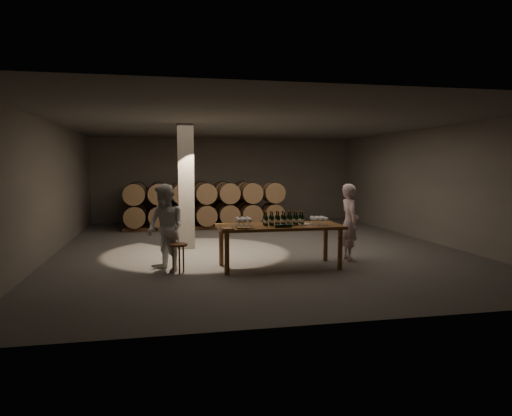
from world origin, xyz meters
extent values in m
plane|color=#53504D|center=(0.00, 0.00, 0.00)|extent=(12.00, 12.00, 0.00)
plane|color=#605E59|center=(0.00, 0.00, 3.20)|extent=(12.00, 12.00, 0.00)
plane|color=#645F56|center=(0.00, 6.00, 1.60)|extent=(10.00, 0.00, 10.00)
plane|color=#645F56|center=(0.00, -6.00, 1.60)|extent=(10.00, 0.00, 10.00)
plane|color=#645F56|center=(-5.00, 0.00, 1.60)|extent=(0.00, 12.00, 12.00)
plane|color=#645F56|center=(5.00, 0.00, 1.60)|extent=(0.00, 12.00, 12.00)
cube|color=slate|center=(-1.80, 0.20, 1.60)|extent=(0.40, 0.40, 3.20)
cylinder|color=brown|center=(-1.18, -2.93, 0.42)|extent=(0.10, 0.10, 0.84)
cylinder|color=brown|center=(1.18, -2.93, 0.42)|extent=(0.10, 0.10, 0.84)
cylinder|color=brown|center=(-1.18, -2.07, 0.42)|extent=(0.10, 0.10, 0.84)
cylinder|color=brown|center=(1.18, -2.07, 0.42)|extent=(0.10, 0.10, 0.84)
cube|color=brown|center=(0.00, -2.50, 0.87)|extent=(2.60, 1.10, 0.06)
cube|color=#54331C|center=(-1.35, 4.90, 0.06)|extent=(4.70, 0.10, 0.12)
cube|color=#54331C|center=(-1.35, 5.50, 0.06)|extent=(4.70, 0.10, 0.12)
cylinder|color=#916641|center=(-3.30, 5.20, 0.47)|extent=(0.70, 0.95, 0.70)
cylinder|color=black|center=(-3.30, 4.94, 0.47)|extent=(0.73, 0.04, 0.73)
cylinder|color=black|center=(-3.30, 5.46, 0.47)|extent=(0.73, 0.04, 0.73)
cylinder|color=#916641|center=(-2.52, 5.20, 0.47)|extent=(0.70, 0.95, 0.70)
cylinder|color=black|center=(-2.52, 4.94, 0.47)|extent=(0.73, 0.04, 0.73)
cylinder|color=black|center=(-2.52, 5.46, 0.47)|extent=(0.73, 0.04, 0.73)
cylinder|color=#916641|center=(-1.74, 5.20, 0.47)|extent=(0.70, 0.95, 0.70)
cylinder|color=black|center=(-1.74, 4.94, 0.47)|extent=(0.73, 0.04, 0.73)
cylinder|color=black|center=(-1.74, 5.46, 0.47)|extent=(0.73, 0.04, 0.73)
cylinder|color=#916641|center=(-0.96, 5.20, 0.47)|extent=(0.70, 0.95, 0.70)
cylinder|color=black|center=(-0.96, 4.94, 0.47)|extent=(0.73, 0.04, 0.73)
cylinder|color=black|center=(-0.96, 5.46, 0.47)|extent=(0.73, 0.04, 0.73)
cylinder|color=#916641|center=(-0.18, 5.20, 0.47)|extent=(0.70, 0.95, 0.70)
cylinder|color=black|center=(-0.18, 4.94, 0.47)|extent=(0.73, 0.04, 0.73)
cylinder|color=black|center=(-0.18, 5.46, 0.47)|extent=(0.73, 0.04, 0.73)
cylinder|color=#916641|center=(0.60, 5.20, 0.47)|extent=(0.70, 0.95, 0.70)
cylinder|color=black|center=(0.60, 4.94, 0.47)|extent=(0.73, 0.04, 0.73)
cylinder|color=black|center=(0.60, 5.46, 0.47)|extent=(0.73, 0.04, 0.73)
cylinder|color=#916641|center=(-3.30, 5.20, 1.21)|extent=(0.70, 0.95, 0.70)
cylinder|color=black|center=(-3.30, 4.94, 1.21)|extent=(0.73, 0.04, 0.73)
cylinder|color=black|center=(-3.30, 5.46, 1.21)|extent=(0.73, 0.04, 0.73)
cylinder|color=#916641|center=(-2.52, 5.20, 1.21)|extent=(0.70, 0.95, 0.70)
cylinder|color=black|center=(-2.52, 4.94, 1.21)|extent=(0.73, 0.04, 0.73)
cylinder|color=black|center=(-2.52, 5.46, 1.21)|extent=(0.73, 0.04, 0.73)
cylinder|color=#916641|center=(-1.74, 5.20, 1.21)|extent=(0.70, 0.95, 0.70)
cylinder|color=black|center=(-1.74, 4.94, 1.21)|extent=(0.73, 0.04, 0.73)
cylinder|color=black|center=(-1.74, 5.46, 1.21)|extent=(0.73, 0.04, 0.73)
cylinder|color=#916641|center=(-0.96, 5.20, 1.21)|extent=(0.70, 0.95, 0.70)
cylinder|color=black|center=(-0.96, 4.94, 1.21)|extent=(0.73, 0.04, 0.73)
cylinder|color=black|center=(-0.96, 5.46, 1.21)|extent=(0.73, 0.04, 0.73)
cylinder|color=#916641|center=(-0.18, 5.20, 1.21)|extent=(0.70, 0.95, 0.70)
cylinder|color=black|center=(-0.18, 4.94, 1.21)|extent=(0.73, 0.04, 0.73)
cylinder|color=black|center=(-0.18, 5.46, 1.21)|extent=(0.73, 0.04, 0.73)
cylinder|color=#916641|center=(0.60, 5.20, 1.21)|extent=(0.70, 0.95, 0.70)
cylinder|color=black|center=(0.60, 4.94, 1.21)|extent=(0.73, 0.04, 0.73)
cylinder|color=black|center=(0.60, 5.46, 1.21)|extent=(0.73, 0.04, 0.73)
cube|color=#54331C|center=(-0.96, 3.50, 0.06)|extent=(5.48, 0.10, 0.12)
cube|color=#54331C|center=(-0.96, 4.10, 0.06)|extent=(5.48, 0.10, 0.12)
cylinder|color=#916641|center=(-3.30, 3.80, 0.47)|extent=(0.70, 0.95, 0.70)
cylinder|color=black|center=(-3.30, 3.54, 0.47)|extent=(0.73, 0.04, 0.73)
cylinder|color=black|center=(-3.30, 4.06, 0.47)|extent=(0.73, 0.04, 0.73)
cylinder|color=#916641|center=(-2.52, 3.80, 0.47)|extent=(0.70, 0.95, 0.70)
cylinder|color=black|center=(-2.52, 3.54, 0.47)|extent=(0.73, 0.04, 0.73)
cylinder|color=black|center=(-2.52, 4.06, 0.47)|extent=(0.73, 0.04, 0.73)
cylinder|color=#916641|center=(-1.74, 3.80, 0.47)|extent=(0.70, 0.95, 0.70)
cylinder|color=black|center=(-1.74, 3.54, 0.47)|extent=(0.73, 0.04, 0.73)
cylinder|color=black|center=(-1.74, 4.06, 0.47)|extent=(0.73, 0.04, 0.73)
cylinder|color=#916641|center=(-0.96, 3.80, 0.47)|extent=(0.70, 0.95, 0.70)
cylinder|color=black|center=(-0.96, 3.54, 0.47)|extent=(0.73, 0.04, 0.73)
cylinder|color=black|center=(-0.96, 4.06, 0.47)|extent=(0.73, 0.04, 0.73)
cylinder|color=#916641|center=(-0.18, 3.80, 0.47)|extent=(0.70, 0.95, 0.70)
cylinder|color=black|center=(-0.18, 3.54, 0.47)|extent=(0.73, 0.04, 0.73)
cylinder|color=black|center=(-0.18, 4.06, 0.47)|extent=(0.73, 0.04, 0.73)
cylinder|color=#916641|center=(0.60, 3.80, 0.47)|extent=(0.70, 0.95, 0.70)
cylinder|color=black|center=(0.60, 3.54, 0.47)|extent=(0.73, 0.04, 0.73)
cylinder|color=black|center=(0.60, 4.06, 0.47)|extent=(0.73, 0.04, 0.73)
cylinder|color=#916641|center=(1.38, 3.80, 0.47)|extent=(0.70, 0.95, 0.70)
cylinder|color=black|center=(1.38, 3.54, 0.47)|extent=(0.73, 0.04, 0.73)
cylinder|color=black|center=(1.38, 4.06, 0.47)|extent=(0.73, 0.04, 0.73)
cylinder|color=#916641|center=(-3.30, 3.80, 1.21)|extent=(0.70, 0.95, 0.70)
cylinder|color=black|center=(-3.30, 3.54, 1.21)|extent=(0.73, 0.04, 0.73)
cylinder|color=black|center=(-3.30, 4.06, 1.21)|extent=(0.73, 0.04, 0.73)
cylinder|color=#916641|center=(-2.52, 3.80, 1.21)|extent=(0.70, 0.95, 0.70)
cylinder|color=black|center=(-2.52, 3.54, 1.21)|extent=(0.73, 0.04, 0.73)
cylinder|color=black|center=(-2.52, 4.06, 1.21)|extent=(0.73, 0.04, 0.73)
cylinder|color=#916641|center=(-1.74, 3.80, 1.21)|extent=(0.70, 0.95, 0.70)
cylinder|color=black|center=(-1.74, 3.54, 1.21)|extent=(0.73, 0.04, 0.73)
cylinder|color=black|center=(-1.74, 4.06, 1.21)|extent=(0.73, 0.04, 0.73)
cylinder|color=#916641|center=(-0.96, 3.80, 1.21)|extent=(0.70, 0.95, 0.70)
cylinder|color=black|center=(-0.96, 3.54, 1.21)|extent=(0.73, 0.04, 0.73)
cylinder|color=black|center=(-0.96, 4.06, 1.21)|extent=(0.73, 0.04, 0.73)
cylinder|color=#916641|center=(-0.18, 3.80, 1.21)|extent=(0.70, 0.95, 0.70)
cylinder|color=black|center=(-0.18, 3.54, 1.21)|extent=(0.73, 0.04, 0.73)
cylinder|color=black|center=(-0.18, 4.06, 1.21)|extent=(0.73, 0.04, 0.73)
cylinder|color=#916641|center=(0.60, 3.80, 1.21)|extent=(0.70, 0.95, 0.70)
cylinder|color=black|center=(0.60, 3.54, 1.21)|extent=(0.73, 0.04, 0.73)
cylinder|color=black|center=(0.60, 4.06, 1.21)|extent=(0.73, 0.04, 0.73)
cylinder|color=#916641|center=(1.38, 3.80, 1.21)|extent=(0.70, 0.95, 0.70)
cylinder|color=black|center=(1.38, 3.54, 1.21)|extent=(0.73, 0.04, 0.73)
cylinder|color=black|center=(1.38, 4.06, 1.21)|extent=(0.73, 0.04, 0.73)
cylinder|color=black|center=(-0.31, -2.59, 1.00)|extent=(0.07, 0.07, 0.20)
cylinder|color=silver|center=(-0.31, -2.59, 0.99)|extent=(0.07, 0.07, 0.06)
cylinder|color=black|center=(-0.31, -2.59, 1.14)|extent=(0.03, 0.03, 0.08)
cylinder|color=gold|center=(-0.31, -2.59, 1.19)|extent=(0.03, 0.03, 0.02)
cylinder|color=black|center=(-0.31, -2.44, 1.00)|extent=(0.07, 0.07, 0.20)
cylinder|color=silver|center=(-0.31, -2.44, 0.99)|extent=(0.07, 0.07, 0.06)
cylinder|color=black|center=(-0.31, -2.44, 1.14)|extent=(0.03, 0.03, 0.08)
cylinder|color=maroon|center=(-0.31, -2.44, 1.19)|extent=(0.03, 0.03, 0.02)
cylinder|color=black|center=(-0.18, -2.59, 1.00)|extent=(0.07, 0.07, 0.20)
cylinder|color=silver|center=(-0.18, -2.59, 0.99)|extent=(0.07, 0.07, 0.06)
cylinder|color=black|center=(-0.18, -2.59, 1.14)|extent=(0.03, 0.03, 0.08)
cylinder|color=maroon|center=(-0.18, -2.59, 1.19)|extent=(0.03, 0.03, 0.02)
cylinder|color=black|center=(-0.18, -2.44, 1.00)|extent=(0.07, 0.07, 0.20)
cylinder|color=silver|center=(-0.18, -2.44, 0.99)|extent=(0.07, 0.07, 0.06)
cylinder|color=black|center=(-0.18, -2.44, 1.14)|extent=(0.03, 0.03, 0.08)
cylinder|color=gold|center=(-0.18, -2.44, 1.19)|extent=(0.03, 0.03, 0.02)
cylinder|color=black|center=(-0.05, -2.59, 1.00)|extent=(0.07, 0.07, 0.20)
cylinder|color=silver|center=(-0.05, -2.59, 0.99)|extent=(0.07, 0.07, 0.06)
cylinder|color=black|center=(-0.05, -2.59, 1.14)|extent=(0.03, 0.03, 0.08)
cylinder|color=gold|center=(-0.05, -2.59, 1.19)|extent=(0.03, 0.03, 0.02)
cylinder|color=black|center=(-0.05, -2.44, 1.00)|extent=(0.07, 0.07, 0.20)
cylinder|color=silver|center=(-0.05, -2.44, 0.99)|extent=(0.07, 0.07, 0.06)
cylinder|color=black|center=(-0.05, -2.44, 1.14)|extent=(0.03, 0.03, 0.08)
cylinder|color=maroon|center=(-0.05, -2.44, 1.19)|extent=(0.03, 0.03, 0.02)
cylinder|color=black|center=(0.08, -2.59, 1.00)|extent=(0.07, 0.07, 0.20)
cylinder|color=silver|center=(0.08, -2.59, 0.99)|extent=(0.07, 0.07, 0.06)
cylinder|color=black|center=(0.08, -2.59, 1.14)|extent=(0.03, 0.03, 0.08)
cylinder|color=maroon|center=(0.08, -2.59, 1.19)|extent=(0.03, 0.03, 0.02)
cylinder|color=black|center=(0.08, -2.44, 1.00)|extent=(0.07, 0.07, 0.20)
cylinder|color=silver|center=(0.08, -2.44, 0.99)|extent=(0.07, 0.07, 0.06)
cylinder|color=black|center=(0.08, -2.44, 1.14)|extent=(0.03, 0.03, 0.08)
cylinder|color=gold|center=(0.08, -2.44, 1.19)|extent=(0.03, 0.03, 0.02)
cylinder|color=black|center=(0.21, -2.59, 1.00)|extent=(0.07, 0.07, 0.20)
cylinder|color=silver|center=(0.21, -2.59, 0.99)|extent=(0.07, 0.07, 0.06)
cylinder|color=black|center=(0.21, -2.59, 1.14)|extent=(0.03, 0.03, 0.08)
cylinder|color=gold|center=(0.21, -2.59, 1.19)|extent=(0.03, 0.03, 0.02)
cylinder|color=black|center=(0.21, -2.44, 1.00)|extent=(0.07, 0.07, 0.20)
cylinder|color=silver|center=(0.21, -2.44, 0.99)|extent=(0.07, 0.07, 0.06)
cylinder|color=black|center=(0.21, -2.44, 1.14)|extent=(0.03, 0.03, 0.08)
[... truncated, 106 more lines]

